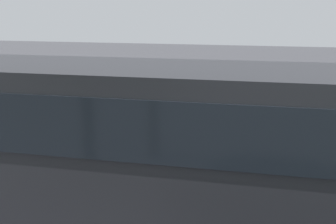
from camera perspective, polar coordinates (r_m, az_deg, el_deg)
ground_plane at (r=13.12m, az=4.56°, el=-4.66°), size 80.00×80.00×0.00m
tour_bus at (r=7.79m, az=-6.99°, el=-5.19°), size 9.73×2.82×3.25m
spectator_far_left at (r=9.97m, az=12.57°, el=-4.59°), size 0.57×0.33×1.78m
spectator_left at (r=10.13m, az=7.02°, el=-4.59°), size 0.57×0.31×1.66m
spectator_centre at (r=10.19m, az=0.92°, el=-3.72°), size 0.58×0.35×1.82m
spectator_right at (r=10.51m, az=-3.43°, el=-3.44°), size 0.57×0.38×1.75m
spectator_far_right at (r=11.04m, az=-9.54°, el=-2.67°), size 0.57×0.39×1.77m
parked_motorcycle_silver at (r=9.60m, az=2.98°, el=-8.75°), size 2.02×0.74×0.99m
stunt_motorcycle at (r=16.09m, az=-2.08°, el=2.78°), size 1.86×0.67×1.90m
traffic_cone at (r=16.79m, az=5.70°, el=0.58°), size 0.34×0.34×0.63m
bay_line_a at (r=13.82m, az=18.73°, el=-4.40°), size 0.25×4.75×0.01m
bay_line_b at (r=13.85m, az=7.36°, el=-3.70°), size 0.22×4.03×0.01m
bay_line_c at (r=14.42m, az=-3.51°, el=-2.89°), size 0.24×4.62×0.01m
bay_line_d at (r=15.45m, az=-13.22°, el=-2.08°), size 0.22×3.95×0.01m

